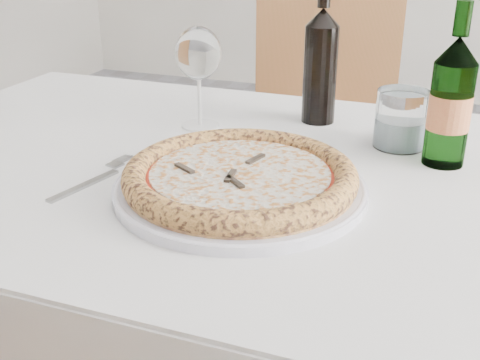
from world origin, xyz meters
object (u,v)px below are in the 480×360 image
at_px(plate, 240,187).
at_px(dining_table, 262,220).
at_px(beer_bottle, 451,102).
at_px(tumbler, 401,123).
at_px(chair_far, 323,138).
at_px(wine_glass, 198,56).
at_px(pizza, 240,176).
at_px(wine_bottle, 321,64).

bearing_deg(plate, dining_table, 90.00).
bearing_deg(plate, beer_bottle, 39.69).
bearing_deg(plate, tumbler, 55.44).
distance_m(chair_far, wine_glass, 0.73).
relative_size(wine_glass, tumbler, 1.89).
distance_m(wine_glass, tumbler, 0.37).
bearing_deg(beer_bottle, tumbler, 144.16).
distance_m(pizza, wine_bottle, 0.37).
bearing_deg(dining_table, chair_far, 95.56).
distance_m(wine_glass, wine_bottle, 0.22).
height_order(plate, tumbler, tumbler).
height_order(plate, wine_bottle, wine_bottle).
xyz_separation_m(wine_glass, wine_bottle, (0.20, 0.11, -0.02)).
height_order(beer_bottle, wine_bottle, wine_bottle).
bearing_deg(beer_bottle, wine_glass, 175.69).
relative_size(wine_glass, beer_bottle, 0.74).
bearing_deg(wine_glass, tumbler, 3.40).
distance_m(chair_far, wine_bottle, 0.62).
distance_m(tumbler, beer_bottle, 0.11).
relative_size(plate, tumbler, 3.67).
xyz_separation_m(plate, pizza, (-0.00, 0.00, 0.02)).
bearing_deg(wine_bottle, wine_glass, -151.44).
bearing_deg(chair_far, plate, -85.08).
height_order(wine_glass, beer_bottle, beer_bottle).
relative_size(plate, wine_glass, 1.94).
distance_m(pizza, tumbler, 0.33).
height_order(dining_table, chair_far, chair_far).
distance_m(plate, beer_bottle, 0.35).
xyz_separation_m(tumbler, wine_bottle, (-0.16, 0.09, 0.07)).
bearing_deg(wine_bottle, chair_far, 100.92).
bearing_deg(chair_far, wine_bottle, -79.08).
bearing_deg(pizza, tumbler, 55.43).
distance_m(dining_table, tumbler, 0.29).
relative_size(dining_table, chair_far, 1.50).
height_order(chair_far, wine_bottle, wine_bottle).
distance_m(dining_table, wine_bottle, 0.33).
bearing_deg(pizza, wine_glass, 124.64).
height_order(chair_far, plate, chair_far).
xyz_separation_m(wine_glass, beer_bottle, (0.43, -0.03, -0.03)).
bearing_deg(chair_far, pizza, -85.08).
distance_m(plate, tumbler, 0.33).
relative_size(chair_far, plate, 2.62).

